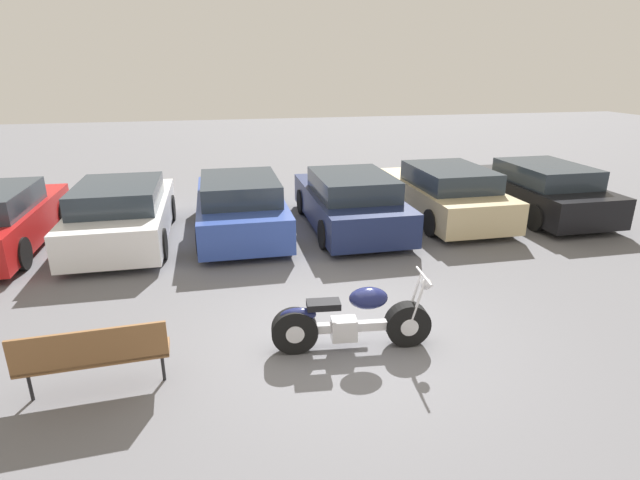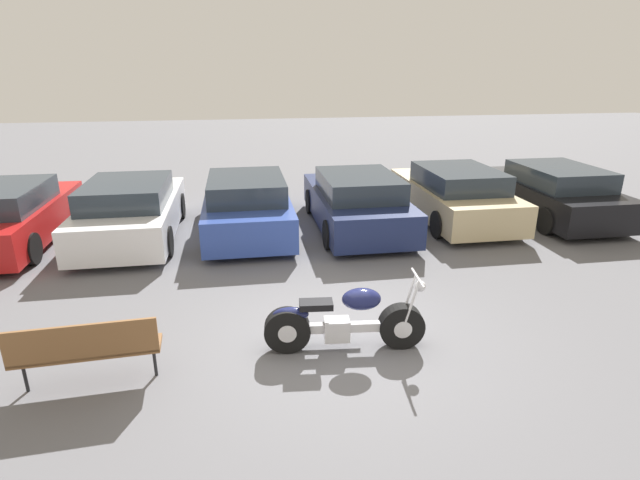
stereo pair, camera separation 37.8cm
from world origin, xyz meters
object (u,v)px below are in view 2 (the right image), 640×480
at_px(parked_car_red, 7,216).
at_px(parked_car_black, 551,192).
at_px(parked_car_champagne, 454,195).
at_px(parked_car_white, 131,211).
at_px(parked_car_blue, 247,205).
at_px(parked_car_navy, 356,202).
at_px(motorcycle, 343,321).
at_px(park_bench, 86,347).

bearing_deg(parked_car_red, parked_car_black, 0.15).
bearing_deg(parked_car_champagne, parked_car_white, -178.66).
relative_size(parked_car_blue, parked_car_navy, 1.00).
bearing_deg(motorcycle, parked_car_red, 139.70).
distance_m(motorcycle, park_bench, 3.16).
height_order(motorcycle, park_bench, motorcycle).
bearing_deg(parked_car_blue, parked_car_champagne, 1.25).
relative_size(motorcycle, parked_car_black, 0.50).
bearing_deg(parked_car_white, parked_car_black, 0.11).
bearing_deg(parked_car_red, parked_car_champagne, 1.07).
bearing_deg(parked_car_champagne, motorcycle, -125.77).
bearing_deg(parked_car_black, parked_car_white, -179.89).
distance_m(parked_car_white, parked_car_navy, 5.02).
height_order(parked_car_red, parked_car_blue, same).
relative_size(motorcycle, parked_car_white, 0.50).
xyz_separation_m(motorcycle, parked_car_navy, (1.38, 5.11, 0.22)).
height_order(motorcycle, parked_car_navy, parked_car_navy).
relative_size(parked_car_red, parked_car_blue, 1.00).
xyz_separation_m(motorcycle, park_bench, (-3.14, -0.37, 0.14)).
relative_size(parked_car_blue, park_bench, 2.58).
height_order(parked_car_white, parked_car_black, same).
bearing_deg(motorcycle, park_bench, -173.33).
height_order(parked_car_black, park_bench, parked_car_black).
bearing_deg(parked_car_red, parked_car_white, 0.27).
distance_m(parked_car_blue, park_bench, 6.01).
height_order(parked_car_champagne, park_bench, parked_car_champagne).
distance_m(parked_car_white, parked_car_black, 10.04).
bearing_deg(motorcycle, parked_car_black, 39.33).
xyz_separation_m(parked_car_blue, parked_car_navy, (2.51, -0.18, 0.00)).
xyz_separation_m(parked_car_red, parked_car_blue, (5.02, 0.08, 0.00)).
xyz_separation_m(motorcycle, parked_car_white, (-3.64, 5.23, 0.22)).
bearing_deg(parked_car_white, parked_car_blue, 1.53).
bearing_deg(parked_car_black, motorcycle, -140.67).
height_order(parked_car_white, park_bench, parked_car_white).
height_order(parked_car_navy, park_bench, parked_car_navy).
relative_size(parked_car_navy, parked_car_black, 1.00).
bearing_deg(parked_car_champagne, parked_car_black, -3.56).
bearing_deg(motorcycle, parked_car_white, 124.85).
height_order(motorcycle, parked_car_red, parked_car_red).
relative_size(parked_car_red, parked_car_navy, 1.00).
bearing_deg(parked_car_white, parked_car_champagne, 1.34).
xyz_separation_m(parked_car_white, parked_car_blue, (2.51, 0.07, 0.00)).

